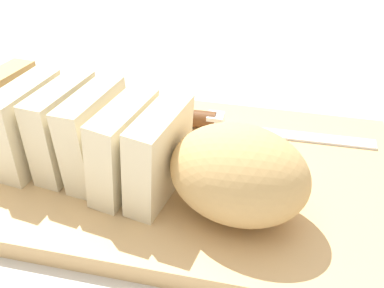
% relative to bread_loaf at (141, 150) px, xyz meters
% --- Properties ---
extents(ground_plane, '(3.00, 3.00, 0.00)m').
position_rel_bread_loaf_xyz_m(ground_plane, '(-0.04, -0.05, -0.07)').
color(ground_plane, beige).
extents(cutting_board, '(0.44, 0.31, 0.02)m').
position_rel_bread_loaf_xyz_m(cutting_board, '(-0.04, -0.05, -0.06)').
color(cutting_board, tan).
rests_on(cutting_board, ground_plane).
extents(bread_loaf, '(0.36, 0.14, 0.10)m').
position_rel_bread_loaf_xyz_m(bread_loaf, '(0.00, 0.00, 0.00)').
color(bread_loaf, tan).
rests_on(bread_loaf, cutting_board).
extents(bread_knife, '(0.25, 0.04, 0.02)m').
position_rel_bread_loaf_xyz_m(bread_knife, '(-0.05, -0.13, -0.04)').
color(bread_knife, silver).
rests_on(bread_knife, cutting_board).
extents(crumb_near_knife, '(0.01, 0.01, 0.01)m').
position_rel_bread_loaf_xyz_m(crumb_near_knife, '(0.01, -0.06, -0.04)').
color(crumb_near_knife, '#996633').
rests_on(crumb_near_knife, cutting_board).
extents(crumb_near_loaf, '(0.00, 0.00, 0.00)m').
position_rel_bread_loaf_xyz_m(crumb_near_loaf, '(0.02, 0.00, -0.04)').
color(crumb_near_loaf, '#996633').
rests_on(crumb_near_loaf, cutting_board).
extents(crumb_stray_left, '(0.00, 0.00, 0.00)m').
position_rel_bread_loaf_xyz_m(crumb_stray_left, '(-0.03, -0.09, -0.04)').
color(crumb_stray_left, '#996633').
rests_on(crumb_stray_left, cutting_board).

